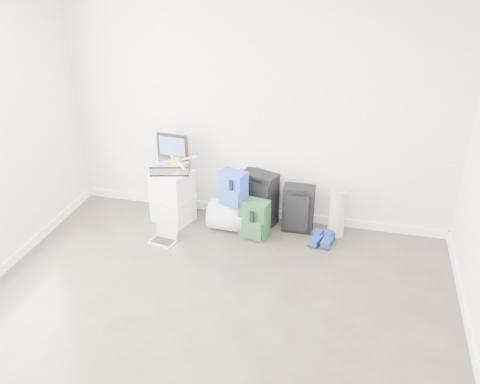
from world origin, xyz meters
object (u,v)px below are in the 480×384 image
(large_suitcase, at_px, (259,198))
(laptop, at_px, (164,237))
(carry_on, at_px, (298,209))
(boxes_stack, at_px, (172,196))
(briefcase, at_px, (170,166))
(duffel_bag, at_px, (234,216))

(large_suitcase, xyz_separation_m, laptop, (-0.94, -0.66, -0.27))
(large_suitcase, distance_m, laptop, 1.18)
(carry_on, bearing_deg, boxes_stack, -176.08)
(carry_on, bearing_deg, large_suitcase, 171.70)
(briefcase, bearing_deg, duffel_bag, -18.01)
(duffel_bag, distance_m, carry_on, 0.74)
(boxes_stack, relative_size, briefcase, 1.51)
(boxes_stack, distance_m, briefcase, 0.39)
(boxes_stack, bearing_deg, carry_on, 24.20)
(boxes_stack, relative_size, duffel_bag, 1.15)
(briefcase, height_order, duffel_bag, briefcase)
(large_suitcase, bearing_deg, carry_on, 12.98)
(boxes_stack, distance_m, duffel_bag, 0.78)
(briefcase, distance_m, laptop, 0.81)
(briefcase, distance_m, large_suitcase, 1.10)
(duffel_bag, xyz_separation_m, carry_on, (0.71, 0.18, 0.10))
(boxes_stack, xyz_separation_m, duffel_bag, (0.77, -0.04, -0.15))
(boxes_stack, distance_m, laptop, 0.55)
(large_suitcase, distance_m, carry_on, 0.48)
(briefcase, distance_m, carry_on, 1.55)
(boxes_stack, xyz_separation_m, large_suitcase, (1.01, 0.19, -0.01))
(boxes_stack, distance_m, carry_on, 1.49)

